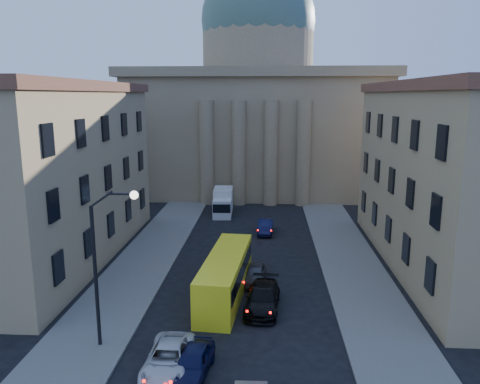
% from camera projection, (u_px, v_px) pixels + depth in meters
% --- Properties ---
extents(sidewalk_left, '(5.00, 60.00, 0.15)m').
position_uv_depth(sidewalk_left, '(134.00, 276.00, 35.62)').
color(sidewalk_left, '#605E58').
rests_on(sidewalk_left, ground).
extents(sidewalk_right, '(5.00, 60.00, 0.15)m').
position_uv_depth(sidewalk_right, '(359.00, 281.00, 34.64)').
color(sidewalk_right, '#605E58').
rests_on(sidewalk_right, ground).
extents(church, '(68.02, 28.76, 36.60)m').
position_uv_depth(church, '(257.00, 107.00, 69.34)').
color(church, '#7D674D').
rests_on(church, ground).
extents(building_left, '(11.60, 26.60, 14.70)m').
position_uv_depth(building_left, '(42.00, 172.00, 38.53)').
color(building_left, '#9F855D').
rests_on(building_left, ground).
extents(building_right, '(11.60, 26.60, 14.70)m').
position_uv_depth(building_right, '(464.00, 176.00, 36.55)').
color(building_right, '#9F855D').
rests_on(building_right, ground).
extents(street_lamp, '(2.62, 0.44, 8.83)m').
position_uv_depth(street_lamp, '(104.00, 256.00, 24.70)').
color(street_lamp, black).
rests_on(street_lamp, ground).
extents(car_left_near, '(2.02, 4.20, 1.38)m').
position_uv_depth(car_left_near, '(193.00, 362.00, 23.11)').
color(car_left_near, '#0E1133').
rests_on(car_left_near, ground).
extents(car_left_mid, '(2.23, 4.80, 1.33)m').
position_uv_depth(car_left_mid, '(168.00, 359.00, 23.42)').
color(car_left_mid, silver).
rests_on(car_left_mid, ground).
extents(car_right_mid, '(2.50, 5.32, 1.50)m').
position_uv_depth(car_right_mid, '(263.00, 298.00, 30.20)').
color(car_right_mid, black).
rests_on(car_right_mid, ground).
extents(car_right_far, '(1.78, 3.95, 1.32)m').
position_uv_depth(car_right_far, '(255.00, 274.00, 34.52)').
color(car_right_far, '#434348').
rests_on(car_right_far, ground).
extents(car_right_distant, '(1.62, 4.24, 1.38)m').
position_uv_depth(car_right_distant, '(266.00, 226.00, 46.88)').
color(car_right_distant, black).
rests_on(car_right_distant, ground).
extents(city_bus, '(3.20, 10.48, 2.91)m').
position_uv_depth(city_bus, '(226.00, 275.00, 32.01)').
color(city_bus, yellow).
rests_on(city_bus, ground).
extents(box_truck, '(2.30, 5.42, 2.93)m').
position_uv_depth(box_truck, '(223.00, 203.00, 54.10)').
color(box_truck, silver).
rests_on(box_truck, ground).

